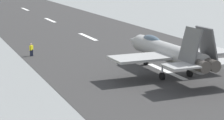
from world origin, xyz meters
name	(u,v)px	position (x,y,z in m)	size (l,w,h in m)	color
ground_plane	(164,70)	(0.00, 0.00, 0.00)	(400.00, 400.00, 0.00)	gray
runway_strip	(164,70)	(-0.02, 0.00, 0.01)	(240.00, 26.00, 0.02)	#323130
fighter_jet	(167,51)	(-1.75, 0.59, 2.43)	(17.07, 13.11, 5.63)	#9A9B99
crew_person	(31,50)	(13.11, 11.64, 0.82)	(0.53, 0.52, 1.64)	#1E2338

